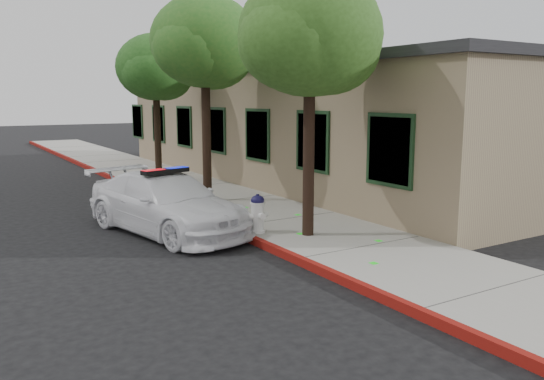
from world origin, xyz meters
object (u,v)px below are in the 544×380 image
(clapboard_building, at_px, (311,124))
(street_tree_near, at_px, (311,40))
(fire_hydrant, at_px, (258,213))
(street_tree_mid, at_px, (205,46))
(police_car, at_px, (166,203))
(street_tree_far, at_px, (157,71))

(clapboard_building, height_order, street_tree_near, street_tree_near)
(fire_hydrant, xyz_separation_m, street_tree_mid, (0.73, 4.22, 3.98))
(clapboard_building, distance_m, police_car, 9.53)
(clapboard_building, xyz_separation_m, fire_hydrant, (-6.32, -6.83, -1.54))
(police_car, xyz_separation_m, street_tree_far, (2.44, 7.03, 3.37))
(street_tree_far, bearing_deg, fire_hydrant, -96.01)
(street_tree_near, xyz_separation_m, street_tree_far, (0.08, 9.44, -0.24))
(street_tree_mid, relative_size, street_tree_far, 1.12)
(police_car, distance_m, street_tree_mid, 5.17)
(police_car, bearing_deg, clapboard_building, 20.62)
(street_tree_near, relative_size, street_tree_far, 1.07)
(fire_hydrant, relative_size, street_tree_far, 0.17)
(clapboard_building, relative_size, street_tree_mid, 3.57)
(clapboard_building, distance_m, street_tree_near, 9.64)
(street_tree_far, bearing_deg, street_tree_mid, -92.33)
(clapboard_building, distance_m, fire_hydrant, 9.44)
(street_tree_near, bearing_deg, street_tree_far, 89.53)
(clapboard_building, distance_m, street_tree_mid, 6.64)
(police_car, bearing_deg, street_tree_far, 57.93)
(police_car, xyz_separation_m, street_tree_near, (2.36, -2.41, 3.61))
(street_tree_near, xyz_separation_m, street_tree_mid, (-0.10, 5.00, 0.25))
(fire_hydrant, height_order, street_tree_far, street_tree_far)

